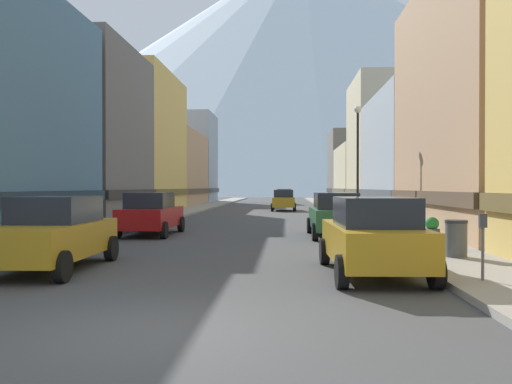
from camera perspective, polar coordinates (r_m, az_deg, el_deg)
name	(u,v)px	position (r m, az deg, el deg)	size (l,w,h in m)	color
ground_plane	(153,333)	(7.63, -11.15, -14.73)	(400.00, 400.00, 0.00)	#414141
sidewalk_left	(186,211)	(42.94, -7.55, -2.04)	(2.50, 100.00, 0.15)	gray
sidewalk_right	(342,211)	(42.40, 9.29, -2.08)	(2.50, 100.00, 0.15)	gray
storefront_left_2	(85,137)	(34.10, -18.06, 5.72)	(6.36, 9.90, 10.55)	#66605B
storefront_left_3	(136,145)	(44.68, -12.94, 5.00)	(6.54, 12.23, 11.34)	#D8B259
storefront_left_4	(160,171)	(57.30, -10.34, 2.31)	(8.67, 13.43, 7.85)	tan
storefront_left_5	(178,160)	(68.59, -8.46, 3.47)	(9.59, 8.52, 11.38)	#99A5B2
storefront_right_1	(508,110)	(23.85, 25.70, 8.01)	(6.96, 12.13, 10.61)	tan
storefront_right_2	(444,159)	(35.69, 19.70, 3.43)	(9.07, 12.31, 7.94)	#99A5B2
storefront_right_3	(407,147)	(46.54, 16.08, 4.69)	(9.46, 9.68, 11.13)	beige
storefront_right_4	(370,177)	(57.94, 12.26, 1.60)	(6.99, 13.10, 6.42)	beige
storefront_right_5	(356,168)	(69.04, 10.80, 2.55)	(6.95, 8.50, 9.20)	#66605B
car_left_0	(53,233)	(13.67, -21.14, -4.14)	(2.15, 4.44, 1.78)	#B28419
car_left_1	(151,214)	(22.34, -11.32, -2.31)	(2.06, 4.40, 1.78)	#9E1111
car_right_0	(373,236)	(12.21, 12.58, -4.68)	(2.18, 4.46, 1.78)	#B28419
car_right_1	(335,215)	(21.36, 8.58, -2.44)	(2.13, 4.43, 1.78)	#265933
car_driving_0	(284,200)	(44.71, 3.01, -0.88)	(2.06, 4.40, 1.78)	#B28419
car_driving_1	(284,197)	(60.55, 3.09, -0.51)	(2.06, 4.40, 1.78)	#265933
parking_meter_near	(483,237)	(11.42, 23.39, -4.50)	(0.14, 0.10, 1.33)	#595960
trash_bin_right	(456,238)	(14.98, 20.89, -4.72)	(0.59, 0.59, 0.98)	#4C5156
potted_plant_0	(432,229)	(19.66, 18.56, -3.82)	(0.53, 0.53, 0.80)	#4C4C51
potted_plant_1	(15,227)	(18.89, -24.65, -3.47)	(0.64, 0.64, 0.97)	#4C4C51
potted_plant_2	(391,216)	(26.75, 14.44, -2.54)	(0.45, 0.45, 0.80)	gray
streetlamp_right	(358,147)	(26.40, 10.98, 4.83)	(0.36, 0.36, 5.86)	black
mountain_backdrop	(303,70)	(273.78, 5.07, 13.08)	(328.49, 328.49, 122.94)	silver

